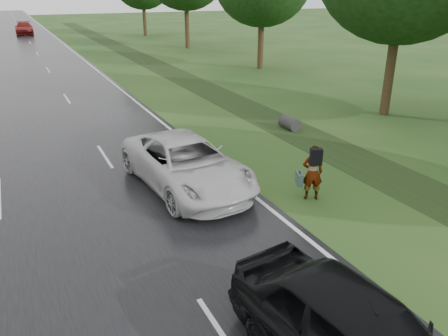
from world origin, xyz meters
TOP-DOWN VIEW (x-y plane):
  - edge_stripe_east at (6.75, 45.00)m, footprint 0.12×180.00m
  - drainage_ditch at (11.50, 18.71)m, footprint 2.20×120.00m
  - pedestrian at (8.18, 4.00)m, footprint 0.80×0.84m
  - white_pickup at (5.24, 6.29)m, footprint 2.96×5.61m
  - far_car_red at (3.57, 60.50)m, footprint 2.39×5.43m

SIDE VIEW (x-z plane):
  - drainage_ditch at x=11.50m, z-range -0.24..0.32m
  - edge_stripe_east at x=6.75m, z-range 0.04..0.05m
  - white_pickup at x=5.24m, z-range 0.04..1.54m
  - far_car_red at x=3.57m, z-range 0.04..1.59m
  - pedestrian at x=8.18m, z-range 0.03..1.66m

